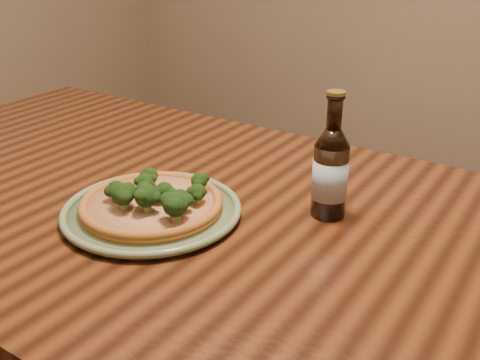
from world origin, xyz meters
The scene contains 4 objects.
table centered at (0.00, 0.10, 0.66)m, with size 1.60×0.90×0.75m.
plate centered at (0.04, 0.02, 0.76)m, with size 0.33×0.33×0.02m.
pizza centered at (0.05, 0.02, 0.78)m, with size 0.26×0.26×0.07m.
beer_bottle centered at (0.31, 0.20, 0.84)m, with size 0.06×0.06×0.23m.
Camera 1 is at (0.67, -0.65, 1.23)m, focal length 42.00 mm.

